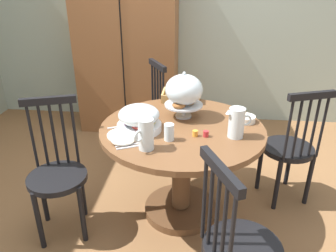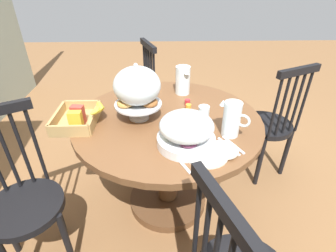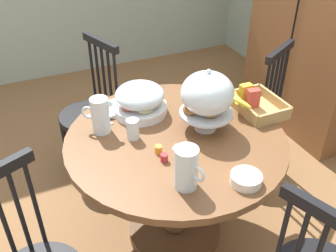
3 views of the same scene
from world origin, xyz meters
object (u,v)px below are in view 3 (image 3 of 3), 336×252
dining_table (175,169)px  china_plate_large (120,108)px  pastry_stand_with_dome (207,95)px  cereal_basket (253,103)px  windsor_chair_by_cabinet (251,113)px  milk_pitcher (186,170)px  orange_juice_pitcher (100,117)px  china_plate_small (106,111)px  cereal_bowl (246,179)px  windsor_chair_facing_door (91,115)px  wooden_armoire (325,11)px  drinking_glass (133,129)px  fruit_platter_covered (140,100)px

dining_table → china_plate_large: bearing=-154.4°
pastry_stand_with_dome → cereal_basket: 0.38m
dining_table → windsor_chair_by_cabinet: bearing=117.4°
milk_pitcher → cereal_basket: milk_pitcher is taller
windsor_chair_by_cabinet → orange_juice_pitcher: size_ratio=4.98×
china_plate_small → cereal_bowl: (0.80, 0.40, 0.01)m
pastry_stand_with_dome → cereal_bowl: pastry_stand_with_dome is taller
windsor_chair_facing_door → china_plate_small: (0.48, -0.00, 0.30)m
windsor_chair_by_cabinet → china_plate_large: bearing=-88.3°
milk_pitcher → china_plate_large: milk_pitcher is taller
windsor_chair_facing_door → cereal_bowl: windsor_chair_facing_door is taller
orange_juice_pitcher → cereal_basket: (0.14, 0.85, -0.05)m
orange_juice_pitcher → cereal_bowl: 0.80m
wooden_armoire → china_plate_large: (0.35, -1.77, -0.24)m
cereal_basket → cereal_bowl: 0.63m
china_plate_large → china_plate_small: 0.09m
wooden_armoire → orange_juice_pitcher: bearing=-74.9°
wooden_armoire → drinking_glass: bearing=-70.3°
orange_juice_pitcher → china_plate_small: 0.19m
cereal_basket → china_plate_large: 0.76m
drinking_glass → pastry_stand_with_dome: bearing=79.8°
windsor_chair_by_cabinet → wooden_armoire: bearing=111.1°
china_plate_small → cereal_basket: bearing=69.0°
orange_juice_pitcher → milk_pitcher: (0.55, 0.22, 0.00)m
wooden_armoire → milk_pitcher: size_ratio=9.85×
pastry_stand_with_dome → cereal_basket: bearing=99.1°
fruit_platter_covered → milk_pitcher: size_ratio=1.51×
orange_juice_pitcher → china_plate_small: (-0.16, 0.07, -0.07)m
drinking_glass → windsor_chair_by_cabinet: bearing=108.6°
orange_juice_pitcher → cereal_basket: size_ratio=0.62×
orange_juice_pitcher → cereal_basket: orange_juice_pitcher is taller
dining_table → china_plate_large: china_plate_large is taller
dining_table → orange_juice_pitcher: size_ratio=5.86×
wooden_armoire → orange_juice_pitcher: size_ratio=10.02×
drinking_glass → cereal_basket: bearing=88.9°
fruit_platter_covered → cereal_bowl: fruit_platter_covered is taller
windsor_chair_by_cabinet → cereal_bowl: bearing=-37.3°
windsor_chair_by_cabinet → fruit_platter_covered: (0.12, -0.86, 0.37)m
milk_pitcher → orange_juice_pitcher: bearing=-158.4°
cereal_bowl → fruit_platter_covered: bearing=-163.5°
cereal_basket → cereal_bowl: cereal_basket is taller
windsor_chair_facing_door → china_plate_small: size_ratio=6.50×
dining_table → cereal_basket: bearing=96.4°
fruit_platter_covered → cereal_basket: 0.64m
cereal_basket → pastry_stand_with_dome: bearing=-80.9°
wooden_armoire → cereal_bowl: (1.16, -1.47, -0.22)m
china_plate_large → cereal_bowl: (0.82, 0.31, 0.02)m
orange_juice_pitcher → drinking_glass: size_ratio=1.78×
china_plate_large → cereal_basket: bearing=65.5°
windsor_chair_by_cabinet → dining_table: bearing=-62.6°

